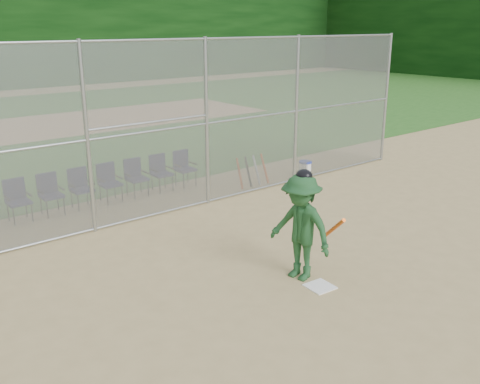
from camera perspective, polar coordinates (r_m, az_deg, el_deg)
ground at (r=9.31m, az=9.89°, el=-10.11°), size 100.00×100.00×0.00m
grass_strip at (r=24.53m, az=-23.60°, el=6.05°), size 100.00×100.00×0.00m
dirt_patch_far at (r=24.53m, az=-23.60°, el=6.06°), size 24.00×24.00×0.00m
backstop_fence at (r=12.30m, az=-7.41°, el=7.05°), size 16.09×0.09×4.00m
home_plate at (r=9.32m, az=8.52°, el=-9.94°), size 0.47×0.47×0.02m
batter_at_plate at (r=9.23m, az=6.49°, el=-3.72°), size 0.99×1.39×1.97m
water_cooler at (r=15.66m, az=6.96°, el=2.47°), size 0.37×0.37×0.47m
spare_bats at (r=14.69m, az=1.32°, el=2.26°), size 0.96×0.39×0.83m
chair_3 at (r=12.94m, az=-22.54°, el=-0.91°), size 0.54×0.52×0.96m
chair_4 at (r=13.15m, az=-19.47°, el=-0.28°), size 0.54×0.52×0.96m
chair_5 at (r=13.40m, az=-16.50°, el=0.33°), size 0.54×0.52×0.96m
chair_6 at (r=13.68m, az=-13.65°, el=0.91°), size 0.54×0.52×0.96m
chair_7 at (r=14.00m, az=-10.92°, el=1.47°), size 0.54×0.52×0.96m
chair_8 at (r=14.35m, az=-8.32°, el=2.00°), size 0.54×0.52×0.96m
chair_9 at (r=14.73m, az=-5.84°, el=2.50°), size 0.54×0.52×0.96m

